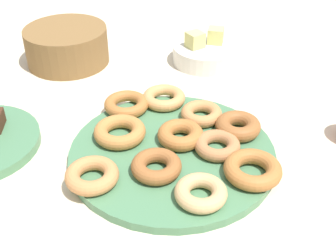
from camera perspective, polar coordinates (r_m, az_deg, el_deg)
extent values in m
plane|color=beige|center=(0.78, 0.53, -3.96)|extent=(2.40, 2.40, 0.00)
cylinder|color=#4C7F56|center=(0.77, 0.54, -3.52)|extent=(0.36, 0.36, 0.02)
torus|color=tan|center=(0.67, 4.23, -8.54)|extent=(0.10, 0.10, 0.02)
torus|color=tan|center=(0.89, -0.53, 3.65)|extent=(0.12, 0.12, 0.02)
torus|color=#AD6B33|center=(0.72, 10.82, -5.50)|extent=(0.12, 0.12, 0.03)
torus|color=#C6844C|center=(0.71, -9.73, -6.26)|extent=(0.12, 0.12, 0.02)
torus|color=#AD6B33|center=(0.87, -5.37, 2.79)|extent=(0.11, 0.11, 0.02)
torus|color=#BC7A3D|center=(0.80, -6.21, -0.73)|extent=(0.10, 0.10, 0.03)
torus|color=#995B2D|center=(0.81, 8.97, -0.01)|extent=(0.11, 0.11, 0.03)
torus|color=#C6844C|center=(0.84, 4.31, 1.60)|extent=(0.10, 0.10, 0.02)
torus|color=#AD6B33|center=(0.78, 1.62, -1.13)|extent=(0.11, 0.11, 0.03)
torus|color=#995B2D|center=(0.72, -1.51, -5.17)|extent=(0.10, 0.10, 0.02)
torus|color=#B27547|center=(0.77, 6.34, -2.50)|extent=(0.11, 0.11, 0.02)
cylinder|color=brown|center=(1.09, -12.85, 10.03)|extent=(0.25, 0.25, 0.09)
cylinder|color=silver|center=(1.08, 4.83, 9.21)|extent=(0.16, 0.16, 0.04)
cube|color=#DBD67A|center=(1.06, 3.50, 10.98)|extent=(0.05, 0.05, 0.04)
cube|color=#DBD67A|center=(1.08, 6.15, 11.47)|extent=(0.05, 0.05, 0.04)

